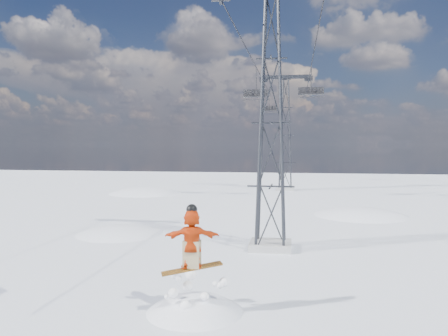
{
  "coord_description": "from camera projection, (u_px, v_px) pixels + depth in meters",
  "views": [
    {
      "loc": [
        1.88,
        -10.97,
        4.56
      ],
      "look_at": [
        -0.52,
        3.49,
        3.77
      ],
      "focal_mm": 35.0,
      "sensor_mm": 36.0,
      "label": 1
    }
  ],
  "objects": [
    {
      "name": "ground",
      "position": [
        222.0,
        320.0,
        11.36
      ],
      "size": [
        120.0,
        120.0,
        0.0
      ],
      "primitive_type": "plane",
      "color": "white",
      "rests_on": "ground"
    },
    {
      "name": "snow_terrain",
      "position": [
        207.0,
        328.0,
        33.58
      ],
      "size": [
        39.0,
        37.0,
        22.0
      ],
      "color": "white",
      "rests_on": "ground"
    },
    {
      "name": "lift_tower_near",
      "position": [
        271.0,
        124.0,
        18.82
      ],
      "size": [
        5.2,
        1.8,
        11.43
      ],
      "color": "#999999",
      "rests_on": "ground"
    },
    {
      "name": "lift_tower_far",
      "position": [
        285.0,
        136.0,
        43.45
      ],
      "size": [
        5.2,
        1.8,
        11.43
      ],
      "color": "#999999",
      "rests_on": "ground"
    },
    {
      "name": "haul_cables",
      "position": [
        281.0,
        53.0,
        29.86
      ],
      "size": [
        4.46,
        51.0,
        0.06
      ],
      "color": "black",
      "rests_on": "ground"
    },
    {
      "name": "lift_chair_mid",
      "position": [
        311.0,
        91.0,
        34.87
      ],
      "size": [
        2.05,
        0.59,
        2.55
      ],
      "color": "black",
      "rests_on": "ground"
    },
    {
      "name": "lift_chair_far",
      "position": [
        256.0,
        94.0,
        35.67
      ],
      "size": [
        2.16,
        0.62,
        2.67
      ],
      "color": "black",
      "rests_on": "ground"
    },
    {
      "name": "lift_chair_extra",
      "position": [
        269.0,
        109.0,
        52.56
      ],
      "size": [
        1.98,
        0.57,
        2.45
      ],
      "color": "black",
      "rests_on": "ground"
    }
  ]
}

